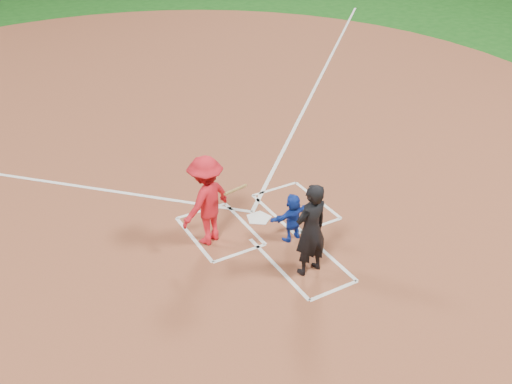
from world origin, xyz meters
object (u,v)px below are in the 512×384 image
home_plate (259,218)px  batter_at_plate (206,201)px  catcher (292,217)px  umpire (311,230)px

home_plate → batter_at_plate: (-1.33, -0.18, 0.97)m
catcher → umpire: umpire is taller
umpire → batter_at_plate: batter_at_plate is taller
home_plate → batter_at_plate: bearing=7.7°
catcher → umpire: 1.19m
home_plate → catcher: catcher is taller
catcher → umpire: (-0.30, -1.07, 0.44)m
catcher → batter_at_plate: 1.81m
home_plate → umpire: 2.29m
umpire → batter_at_plate: bearing=-62.2°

